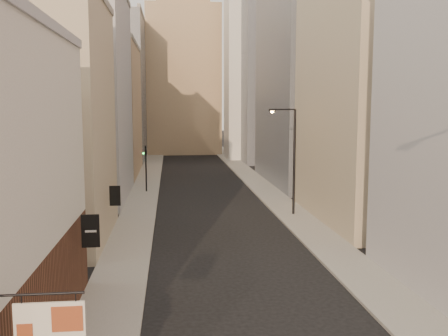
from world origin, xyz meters
The scene contains 13 objects.
sidewalk_left centered at (-6.50, 55.00, 0.07)m, with size 3.00×140.00×0.15m, color gray.
sidewalk_right centered at (6.50, 55.00, 0.07)m, with size 3.00×140.00×0.15m, color gray.
left_bldg_beige centered at (-12.00, 26.00, 8.00)m, with size 8.00×12.00×16.00m, color tan.
left_bldg_grey centered at (-12.00, 42.00, 10.00)m, with size 8.00×16.00×20.00m, color #A6A5AB.
left_bldg_tan centered at (-12.00, 60.00, 8.50)m, with size 8.00×18.00×17.00m, color tan.
left_bldg_wingrid centered at (-12.00, 80.00, 12.00)m, with size 8.00×20.00×24.00m, color gray.
right_bldg_beige centered at (12.00, 30.00, 10.00)m, with size 8.00×16.00×20.00m, color tan.
right_bldg_wingrid centered at (12.00, 50.00, 13.00)m, with size 8.00×20.00×26.00m, color gray.
highrise centered at (18.00, 78.00, 25.66)m, with size 21.00×23.00×51.20m.
clock_tower centered at (-1.00, 92.00, 17.63)m, with size 14.00×14.00×44.90m.
white_tower centered at (10.00, 78.00, 18.61)m, with size 8.00×8.00×41.50m.
streetlamp_mid centered at (6.29, 32.00, 5.10)m, with size 2.34×0.45×8.94m.
traffic_light_left centered at (-6.30, 44.66, 3.66)m, with size 0.61×0.57×5.00m.
Camera 1 is at (-3.70, -8.24, 9.13)m, focal length 40.00 mm.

